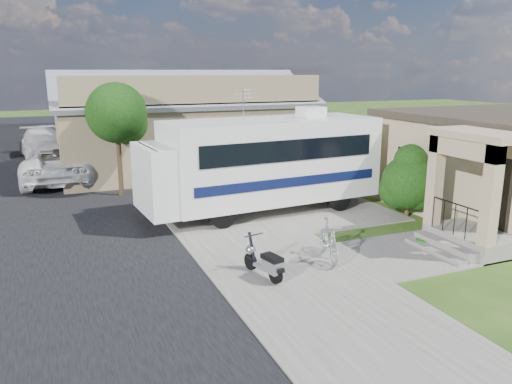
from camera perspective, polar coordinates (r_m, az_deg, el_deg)
name	(u,v)px	position (r m, az deg, el deg)	size (l,w,h in m)	color
ground	(307,255)	(14.06, 5.84, -7.21)	(120.00, 120.00, 0.00)	#223F11
street_slab	(24,198)	(22.13, -24.96, -0.64)	(9.00, 80.00, 0.02)	black
sidewalk_slab	(182,184)	(22.72, -8.43, 0.91)	(4.00, 80.00, 0.06)	#615F57
driveway_slab	(285,209)	(18.51, 3.36, -1.92)	(7.00, 6.00, 0.05)	#615F57
walk_slab	(418,252)	(14.91, 17.98, -6.50)	(4.00, 3.00, 0.05)	#615F57
house	(507,162)	(20.22, 26.72, 3.06)	(9.47, 7.80, 3.54)	#8F7A5B
warehouse	(181,130)	(26.44, -8.60, 7.00)	(12.50, 8.40, 5.04)	#766349
street_tree_a	(119,116)	(20.82, -15.38, 8.39)	(2.44, 2.40, 4.58)	black
street_tree_b	(95,99)	(30.73, -17.87, 10.05)	(2.44, 2.40, 4.73)	black
street_tree_c	(84,97)	(39.71, -19.01, 10.23)	(2.44, 2.40, 4.42)	black
motorhome	(263,161)	(17.74, 0.83, 3.57)	(8.73, 3.33, 4.38)	silver
shrub	(409,180)	(18.15, 17.12, 1.37)	(2.09, 2.00, 2.57)	black
scooter	(265,262)	(12.28, 1.07, -8.06)	(0.66, 1.50, 0.99)	black
bicycle	(329,242)	(13.56, 8.32, -5.69)	(0.50, 1.78, 1.07)	#9999A0
pickup_truck	(60,161)	(24.87, -21.50, 3.27)	(3.01, 6.53, 1.81)	silver
van	(44,144)	(31.58, -23.06, 5.06)	(2.39, 5.89, 1.71)	silver
garden_hose	(422,243)	(15.48, 18.44, -5.55)	(0.37, 0.37, 0.16)	#156C15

